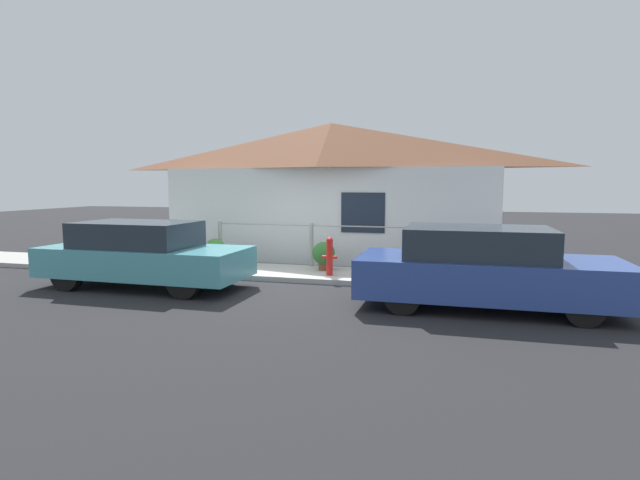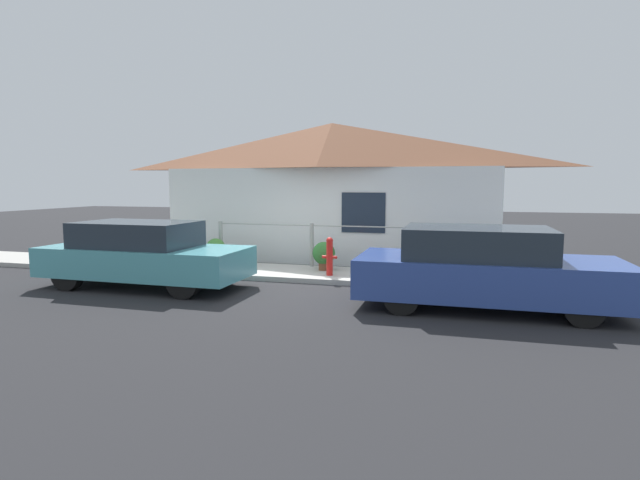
# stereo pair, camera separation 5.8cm
# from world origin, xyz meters

# --- Properties ---
(ground_plane) EXTENTS (60.00, 60.00, 0.00)m
(ground_plane) POSITION_xyz_m (0.00, 0.00, 0.00)
(ground_plane) COLOR #262628
(sidewalk) EXTENTS (24.00, 1.69, 0.11)m
(sidewalk) POSITION_xyz_m (0.00, 0.84, 0.06)
(sidewalk) COLOR #B2AFA8
(sidewalk) RESTS_ON ground_plane
(house) EXTENTS (9.14, 2.23, 3.73)m
(house) POSITION_xyz_m (0.00, 3.39, 2.93)
(house) COLOR white
(house) RESTS_ON ground_plane
(fence) EXTENTS (4.90, 0.10, 1.04)m
(fence) POSITION_xyz_m (0.00, 1.54, 0.69)
(fence) COLOR #999993
(fence) RESTS_ON sidewalk
(car_left) EXTENTS (4.19, 1.69, 1.33)m
(car_left) POSITION_xyz_m (-2.75, -1.19, 0.67)
(car_left) COLOR teal
(car_left) RESTS_ON ground_plane
(car_right) EXTENTS (4.28, 1.79, 1.37)m
(car_right) POSITION_xyz_m (3.82, -1.19, 0.68)
(car_right) COLOR #2D4793
(car_right) RESTS_ON ground_plane
(fire_hydrant) EXTENTS (0.33, 0.15, 0.83)m
(fire_hydrant) POSITION_xyz_m (0.71, 0.50, 0.54)
(fire_hydrant) COLOR red
(fire_hydrant) RESTS_ON sidewalk
(potted_plant_near_hydrant) EXTENTS (0.52, 0.52, 0.66)m
(potted_plant_near_hydrant) POSITION_xyz_m (0.42, 1.09, 0.48)
(potted_plant_near_hydrant) COLOR brown
(potted_plant_near_hydrant) RESTS_ON sidewalk
(potted_plant_by_fence) EXTENTS (0.49, 0.49, 0.63)m
(potted_plant_by_fence) POSITION_xyz_m (-2.44, 1.33, 0.47)
(potted_plant_by_fence) COLOR #9E5638
(potted_plant_by_fence) RESTS_ON sidewalk
(potted_plant_corner) EXTENTS (0.49, 0.49, 0.64)m
(potted_plant_corner) POSITION_xyz_m (3.47, 1.33, 0.46)
(potted_plant_corner) COLOR slate
(potted_plant_corner) RESTS_ON sidewalk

